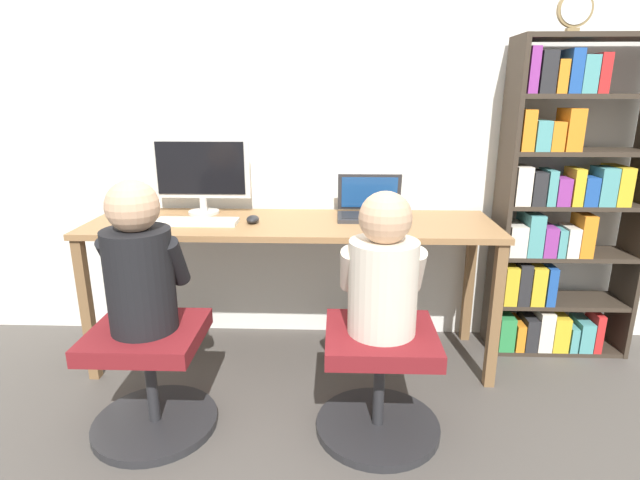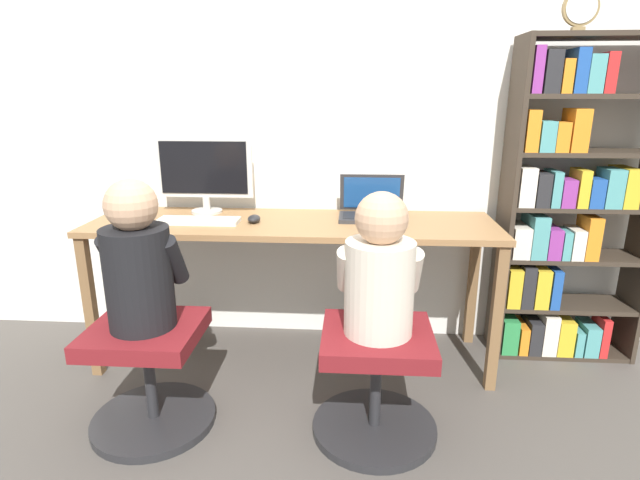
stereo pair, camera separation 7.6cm
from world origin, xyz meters
The scene contains 13 objects.
ground_plane centered at (0.00, 0.00, 0.00)m, with size 14.00×14.00×0.00m, color #4C4742.
wall_back centered at (0.00, 0.64, 1.30)m, with size 10.00×0.05×2.60m.
desk centered at (0.00, 0.29, 0.70)m, with size 2.09×0.58×0.78m.
desktop_monitor centered at (-0.50, 0.46, 1.00)m, with size 0.53×0.17×0.41m.
laptop centered at (0.41, 0.40, 0.82)m, with size 0.34×0.26×0.22m.
keyboard centered at (-0.47, 0.22, 0.79)m, with size 0.41×0.13×0.03m.
computer_mouse_by_keyboard centered at (-0.19, 0.25, 0.80)m, with size 0.06×0.10×0.04m.
office_chair_left centered at (-0.55, -0.34, 0.26)m, with size 0.54×0.54×0.48m.
office_chair_right centered at (0.42, -0.33, 0.26)m, with size 0.54×0.54×0.48m.
person_at_monitor centered at (-0.55, -0.34, 0.75)m, with size 0.33×0.29×0.62m.
person_at_laptop centered at (0.42, -0.33, 0.73)m, with size 0.34×0.28×0.58m.
bookshelf centered at (1.41, 0.43, 0.80)m, with size 0.74×0.26×1.69m.
desk_clock centered at (1.34, 0.38, 1.79)m, with size 0.16×0.03×0.18m.
Camera 1 is at (0.24, -2.20, 1.41)m, focal length 28.00 mm.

